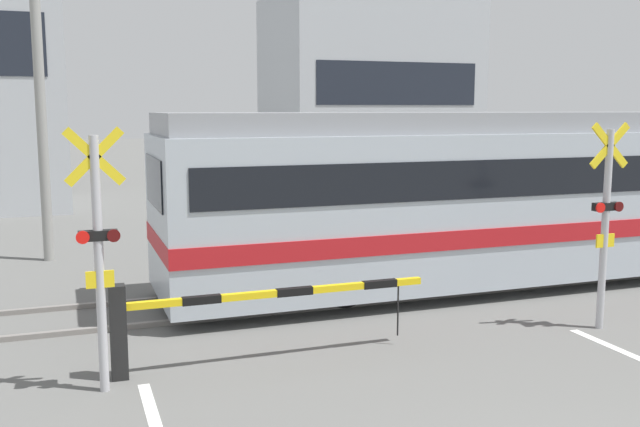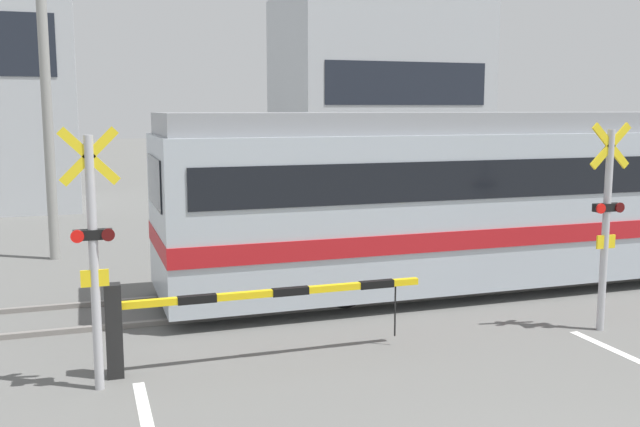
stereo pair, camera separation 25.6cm
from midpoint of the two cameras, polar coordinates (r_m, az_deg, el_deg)
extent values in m
cube|color=gray|center=(11.99, 0.87, -7.50)|extent=(50.00, 0.10, 0.08)
cube|color=gray|center=(13.31, -1.19, -5.90)|extent=(50.00, 0.10, 0.08)
cube|color=#ADB7C1|center=(14.87, 19.58, 1.10)|extent=(15.83, 2.76, 2.67)
cube|color=gray|center=(14.76, 19.87, 6.94)|extent=(15.67, 2.43, 0.36)
cube|color=red|center=(14.92, 19.51, -0.43)|extent=(15.84, 2.82, 0.32)
cube|color=black|center=(14.81, 19.70, 3.40)|extent=(15.19, 2.80, 0.64)
cube|color=black|center=(11.72, -12.50, 2.51)|extent=(0.03, 1.93, 0.80)
cylinder|color=black|center=(12.04, 2.66, -5.78)|extent=(0.76, 0.12, 0.76)
cylinder|color=black|center=(13.35, 0.43, -4.36)|extent=(0.76, 0.12, 0.76)
cube|color=black|center=(9.26, -15.39, -9.04)|extent=(0.20, 0.20, 1.19)
cube|color=yellow|center=(9.49, -2.82, -6.35)|extent=(4.14, 0.09, 0.09)
cube|color=black|center=(9.28, -9.03, -6.79)|extent=(0.50, 0.10, 0.10)
cube|color=black|center=(9.55, -1.61, -6.25)|extent=(0.50, 0.10, 0.10)
cube|color=black|center=(9.97, 5.27, -5.66)|extent=(0.50, 0.10, 0.10)
cylinder|color=black|center=(10.19, 6.75, -7.75)|extent=(0.02, 0.02, 0.73)
cube|color=black|center=(16.11, 8.60, -1.46)|extent=(0.20, 0.20, 1.19)
cube|color=yellow|center=(15.24, 1.67, -0.73)|extent=(4.14, 0.09, 0.09)
cube|color=black|center=(15.62, 5.24, -0.54)|extent=(0.50, 0.10, 0.10)
cube|color=black|center=(15.17, 0.93, -0.77)|extent=(0.50, 0.10, 0.10)
cube|color=black|center=(14.81, -3.61, -1.01)|extent=(0.50, 0.10, 0.10)
cylinder|color=black|center=(14.81, -4.68, -2.63)|extent=(0.02, 0.02, 0.73)
cylinder|color=#B2B2B7|center=(8.70, -16.82, -3.98)|extent=(0.11, 0.11, 3.03)
cube|color=yellow|center=(8.53, -17.18, 4.40)|extent=(0.68, 0.04, 0.68)
cube|color=yellow|center=(8.53, -17.18, 4.40)|extent=(0.68, 0.04, 0.68)
cube|color=black|center=(8.63, -16.92, -1.62)|extent=(0.44, 0.12, 0.12)
cylinder|color=red|center=(8.56, -18.04, -1.76)|extent=(0.15, 0.03, 0.15)
cylinder|color=#4C0C0C|center=(8.56, -15.77, -1.65)|extent=(0.15, 0.03, 0.15)
cube|color=yellow|center=(8.71, -16.77, -4.98)|extent=(0.32, 0.03, 0.20)
cylinder|color=#B2B2B7|center=(11.46, 22.47, -1.35)|extent=(0.11, 0.11, 3.03)
cube|color=yellow|center=(11.33, 22.83, 5.01)|extent=(0.68, 0.04, 0.68)
cube|color=yellow|center=(11.33, 22.83, 5.01)|extent=(0.68, 0.04, 0.68)
cube|color=black|center=(11.41, 22.57, 0.45)|extent=(0.44, 0.12, 0.12)
cylinder|color=red|center=(11.24, 22.16, 0.37)|extent=(0.15, 0.03, 0.15)
cylinder|color=#4C0C0C|center=(11.46, 23.46, 0.44)|extent=(0.15, 0.03, 0.15)
cube|color=yellow|center=(11.47, 22.49, -2.11)|extent=(0.32, 0.03, 0.20)
cylinder|color=#33384C|center=(17.83, -5.29, -1.08)|extent=(0.13, 0.13, 0.81)
cylinder|color=#33384C|center=(17.86, -4.86, -1.06)|extent=(0.13, 0.13, 0.81)
cube|color=navy|center=(17.74, -5.10, 1.23)|extent=(0.38, 0.22, 0.64)
sphere|color=tan|center=(17.69, -5.12, 2.63)|extent=(0.22, 0.22, 0.22)
cube|color=#B2B7BC|center=(28.86, 4.78, 9.38)|extent=(7.51, 5.72, 7.69)
cube|color=#1E232D|center=(26.26, 7.30, 10.29)|extent=(6.31, 0.03, 1.54)
cylinder|color=gray|center=(16.64, -20.64, 8.98)|extent=(0.22, 0.22, 7.30)
camera|label=1|loc=(0.13, -89.38, 0.09)|focal=40.00mm
camera|label=2|loc=(0.13, 90.62, -0.09)|focal=40.00mm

